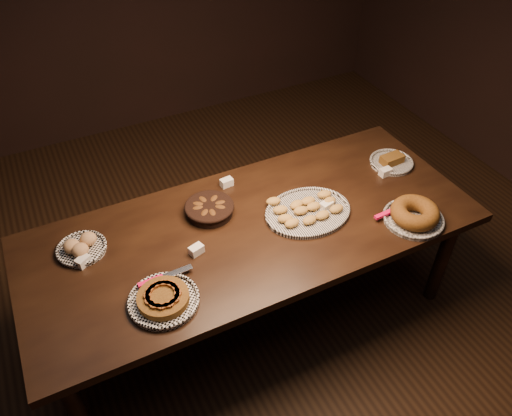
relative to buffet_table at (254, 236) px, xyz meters
name	(u,v)px	position (x,y,z in m)	size (l,w,h in m)	color
ground	(254,313)	(0.00, 0.00, -0.68)	(5.00, 5.00, 0.00)	black
buffet_table	(254,236)	(0.00, 0.00, 0.00)	(2.40, 1.00, 0.75)	black
apple_tart_plate	(163,299)	(-0.58, -0.27, 0.10)	(0.35, 0.32, 0.06)	white
madeleine_platter	(307,211)	(0.30, -0.04, 0.09)	(0.48, 0.39, 0.05)	black
bundt_cake_plate	(414,215)	(0.78, -0.34, 0.12)	(0.35, 0.32, 0.10)	black
croissant_basket	(209,208)	(-0.17, 0.19, 0.11)	(0.27, 0.27, 0.07)	black
bread_roll_plate	(81,247)	(-0.85, 0.22, 0.10)	(0.25, 0.25, 0.08)	white
loaf_plate	(391,161)	(0.99, 0.12, 0.09)	(0.26, 0.26, 0.06)	black
tent_cards	(250,211)	(0.02, 0.09, 0.10)	(1.83, 0.49, 0.04)	white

